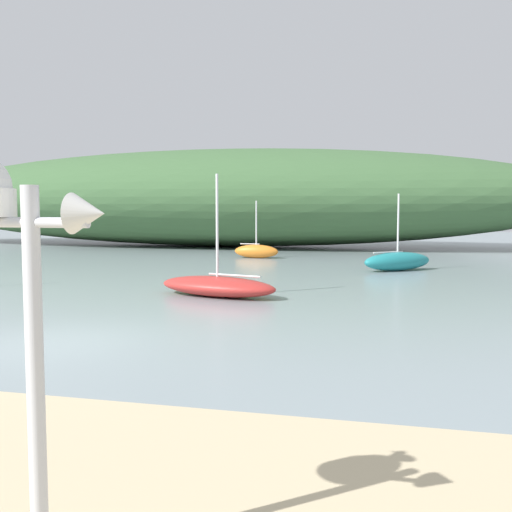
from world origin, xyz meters
The scene contains 5 objects.
ground_plane centered at (0.00, 0.00, 0.00)m, with size 120.00×120.00×0.00m, color gray.
distant_hill centered at (-5.95, 29.83, 3.37)m, with size 48.48×12.47×6.73m, color #3D6038.
sailboat_off_point centered at (6.55, 15.68, 0.41)m, with size 3.23×2.88×3.29m.
sailboat_far_right centered at (1.27, 6.82, 0.31)m, with size 4.18×2.42×3.71m.
sailboat_centre_water centered at (-0.84, 20.44, 0.38)m, with size 2.46×0.87×3.06m.
Camera 1 is at (6.70, -10.37, 2.70)m, focal length 41.76 mm.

